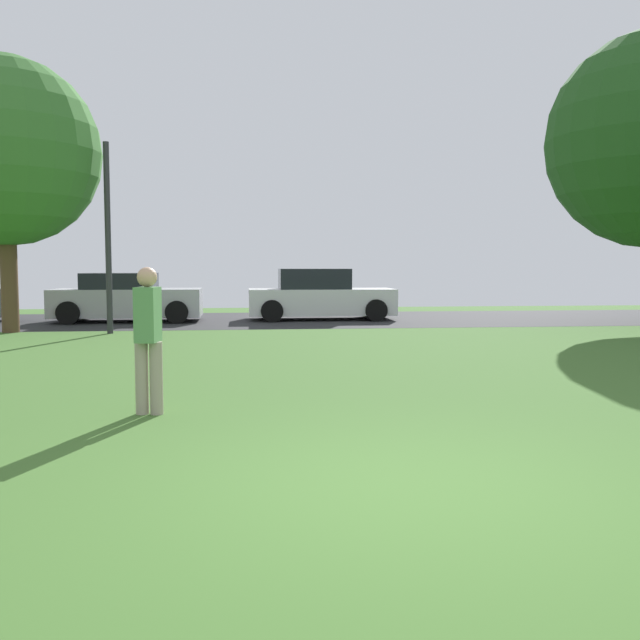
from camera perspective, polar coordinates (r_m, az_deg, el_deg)
name	(u,v)px	position (r m, az deg, el deg)	size (l,w,h in m)	color
ground_plane	(401,491)	(5.19, 6.61, -13.70)	(44.00, 44.00, 0.00)	#3D6628
road_strip	(281,320)	(20.90, -3.21, 0.04)	(44.00, 6.40, 0.01)	#28282B
maple_tree_near	(5,152)	(18.65, -24.33, 12.38)	(4.48, 4.48, 6.56)	brown
person_bystander	(148,334)	(7.77, -13.85, -1.12)	(0.30, 0.35, 1.60)	gray
parked_car_silver	(126,299)	(20.87, -15.52, 1.67)	(4.18, 1.98, 1.40)	#B7B7BC
parked_car_white	(320,297)	(20.88, -0.04, 1.92)	(4.31, 1.93, 1.52)	white
street_lamp_post	(108,239)	(17.31, -16.91, 6.38)	(0.14, 0.14, 4.50)	#2D2D33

